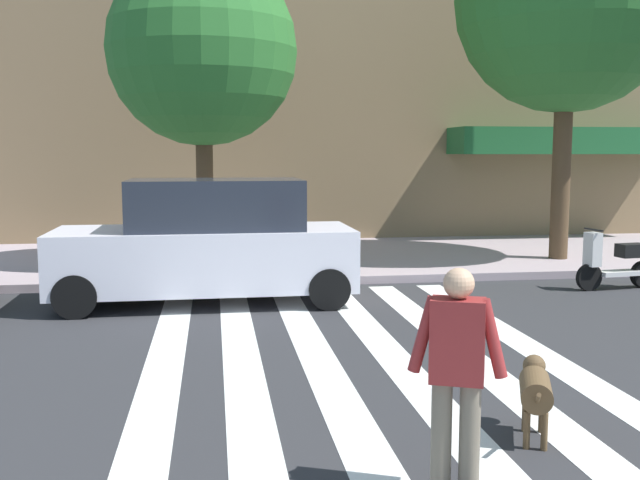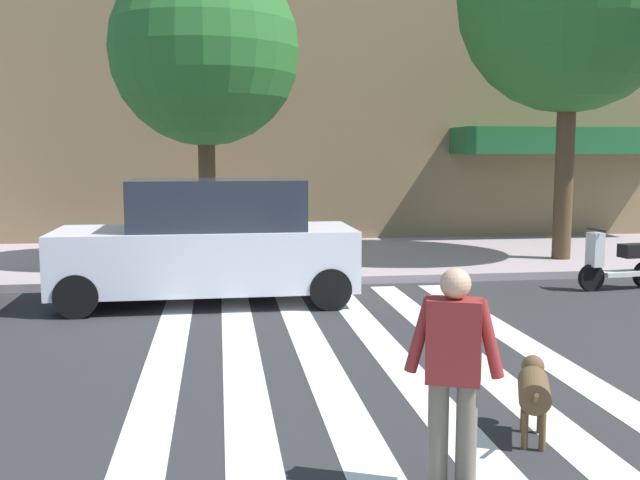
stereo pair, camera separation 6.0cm
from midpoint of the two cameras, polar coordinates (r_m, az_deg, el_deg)
The scene contains 9 objects.
ground_plane at distance 7.02m, azimuth 11.67°, elevation -13.62°, with size 160.00×160.00×0.00m, color #2B2B2D.
sidewalk_far at distance 16.45m, azimuth 0.02°, elevation -1.41°, with size 80.00×6.00×0.15m, color #A29095.
crosswalk_stripes at distance 6.84m, azimuth 6.50°, elevation -14.04°, with size 4.95×13.28×0.01m.
parked_car_behind_first at distance 11.93m, azimuth -8.51°, elevation -0.27°, with size 4.78×1.95×2.01m.
parked_scooter at distance 14.07m, azimuth 22.52°, elevation -1.68°, with size 1.63×0.54×1.11m.
street_tree_nearest at distance 15.19m, azimuth -8.90°, elevation 14.40°, with size 3.81×3.81×6.23m.
street_tree_middle at distance 16.83m, azimuth 19.16°, elevation 17.33°, with size 4.71×4.71×7.83m.
pedestrian_dog_walker at distance 5.32m, azimuth 10.74°, elevation -9.78°, with size 0.68×0.37×1.64m.
dog_on_leash at distance 6.58m, azimuth 16.65°, elevation -11.09°, with size 0.49×0.93×0.65m.
Camera 2 is at (-2.23, 0.75, 2.44)m, focal length 40.86 mm.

